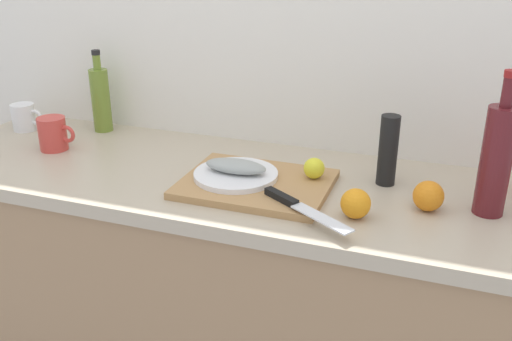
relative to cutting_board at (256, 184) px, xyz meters
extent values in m
cube|color=white|center=(-0.06, 0.38, 0.34)|extent=(3.20, 0.05, 2.50)
cube|color=#9E7A56|center=(-0.06, 0.05, -0.48)|extent=(2.00, 0.58, 0.86)
cube|color=#B7A88E|center=(-0.06, 0.05, -0.03)|extent=(2.00, 0.60, 0.04)
cube|color=tan|center=(0.00, 0.00, 0.00)|extent=(0.40, 0.31, 0.02)
cylinder|color=white|center=(-0.06, 0.00, 0.02)|extent=(0.23, 0.23, 0.01)
ellipsoid|color=#999E99|center=(-0.06, 0.00, 0.04)|extent=(0.17, 0.07, 0.04)
cube|color=silver|center=(0.22, -0.17, 0.02)|extent=(0.17, 0.13, 0.00)
cube|color=black|center=(0.10, -0.09, 0.02)|extent=(0.10, 0.08, 0.02)
sphere|color=yellow|center=(0.14, 0.07, 0.04)|extent=(0.06, 0.06, 0.06)
cylinder|color=olive|center=(-0.67, 0.28, 0.10)|extent=(0.06, 0.06, 0.22)
cylinder|color=olive|center=(-0.67, 0.28, 0.23)|extent=(0.03, 0.03, 0.05)
cylinder|color=black|center=(-0.67, 0.28, 0.26)|extent=(0.03, 0.03, 0.02)
cylinder|color=#59191E|center=(0.59, 0.06, 0.13)|extent=(0.07, 0.07, 0.27)
cylinder|color=#59191E|center=(0.59, 0.06, 0.30)|extent=(0.03, 0.03, 0.07)
cylinder|color=maroon|center=(0.59, 0.06, 0.34)|extent=(0.03, 0.03, 0.02)
cylinder|color=white|center=(-0.93, 0.19, 0.04)|extent=(0.08, 0.08, 0.09)
torus|color=white|center=(-0.88, 0.19, 0.04)|extent=(0.06, 0.01, 0.06)
cylinder|color=#CC3F38|center=(-0.71, 0.06, 0.04)|extent=(0.09, 0.09, 0.11)
torus|color=#CC3F38|center=(-0.66, 0.06, 0.05)|extent=(0.06, 0.01, 0.06)
sphere|color=orange|center=(0.29, -0.08, 0.03)|extent=(0.07, 0.07, 0.07)
sphere|color=orange|center=(0.45, 0.02, 0.03)|extent=(0.08, 0.08, 0.08)
cylinder|color=black|center=(0.33, 0.15, 0.09)|extent=(0.05, 0.05, 0.20)
camera|label=1|loc=(0.48, -1.33, 0.63)|focal=39.92mm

